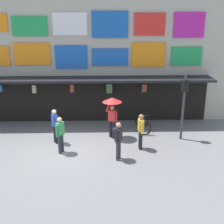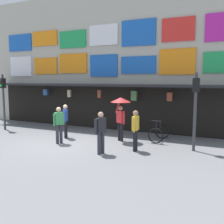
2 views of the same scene
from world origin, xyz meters
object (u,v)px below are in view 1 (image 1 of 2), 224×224
at_px(traffic_light_far, 184,98).
at_px(bicycle_parked, 143,124).
at_px(pedestrian_in_red, 60,133).
at_px(pedestrian_in_blue, 141,130).
at_px(pedestrian_in_purple, 118,138).
at_px(pedestrian_with_umbrella, 112,106).
at_px(pedestrian_in_green, 55,124).

height_order(traffic_light_far, bicycle_parked, traffic_light_far).
bearing_deg(pedestrian_in_red, bicycle_parked, 31.33).
bearing_deg(pedestrian_in_blue, traffic_light_far, 26.45).
bearing_deg(pedestrian_in_purple, traffic_light_far, 32.56).
bearing_deg(traffic_light_far, pedestrian_in_purple, -147.44).
bearing_deg(traffic_light_far, pedestrian_in_blue, -153.55).
height_order(traffic_light_far, pedestrian_in_blue, traffic_light_far).
bearing_deg(bicycle_parked, pedestrian_in_red, -148.67).
bearing_deg(pedestrian_in_blue, pedestrian_in_purple, -137.38).
relative_size(bicycle_parked, pedestrian_with_umbrella, 0.56).
distance_m(pedestrian_in_blue, pedestrian_in_green, 4.07).
relative_size(pedestrian_in_blue, pedestrian_in_red, 1.00).
xyz_separation_m(traffic_light_far, pedestrian_in_red, (-5.75, -1.37, -1.19)).
bearing_deg(bicycle_parked, pedestrian_in_green, -162.95).
xyz_separation_m(pedestrian_with_umbrella, pedestrian_in_green, (-2.74, -0.58, -0.69)).
xyz_separation_m(bicycle_parked, pedestrian_in_blue, (-0.41, -2.13, 0.55)).
relative_size(traffic_light_far, pedestrian_in_green, 1.90).
bearing_deg(pedestrian_in_blue, bicycle_parked, 79.23).
distance_m(pedestrian_in_red, pedestrian_in_green, 1.16).
height_order(pedestrian_in_purple, pedestrian_in_green, same).
distance_m(pedestrian_in_purple, pedestrian_in_red, 2.60).
bearing_deg(pedestrian_in_red, pedestrian_in_green, 110.49).
bearing_deg(pedestrian_with_umbrella, traffic_light_far, -4.83).
bearing_deg(pedestrian_with_umbrella, pedestrian_in_blue, -47.31).
distance_m(bicycle_parked, pedestrian_in_purple, 3.51).
bearing_deg(traffic_light_far, bicycle_parked, 148.91).
xyz_separation_m(pedestrian_in_blue, pedestrian_with_umbrella, (-1.26, 1.36, 0.69)).
xyz_separation_m(pedestrian_in_blue, pedestrian_in_purple, (-1.08, -1.00, 0.04)).
relative_size(bicycle_parked, pedestrian_in_green, 0.70).
relative_size(pedestrian_in_purple, pedestrian_in_red, 1.00).
bearing_deg(pedestrian_in_purple, pedestrian_in_red, 164.51).
bearing_deg(pedestrian_in_red, pedestrian_in_blue, 4.79).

